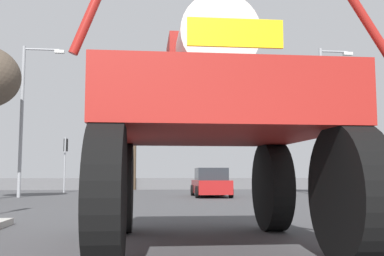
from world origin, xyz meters
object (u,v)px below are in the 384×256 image
at_px(oversize_sprayer, 211,124).
at_px(streetlight_far_right, 325,113).
at_px(traffic_signal_near_right, 357,111).
at_px(traffic_signal_far_left, 65,152).
at_px(bare_tree_right, 321,109).
at_px(bare_tree_far_center, 134,113).
at_px(streetlight_far_left, 25,111).
at_px(sedan_ahead, 211,183).

relative_size(oversize_sprayer, streetlight_far_right, 0.69).
xyz_separation_m(traffic_signal_near_right, traffic_signal_far_left, (-11.21, 18.65, -0.31)).
distance_m(traffic_signal_far_left, bare_tree_right, 16.67).
height_order(traffic_signal_near_right, traffic_signal_far_left, traffic_signal_near_right).
xyz_separation_m(traffic_signal_near_right, bare_tree_right, (4.58, 13.90, 2.15)).
bearing_deg(bare_tree_far_center, streetlight_far_left, -115.52).
height_order(traffic_signal_near_right, streetlight_far_left, streetlight_far_left).
xyz_separation_m(streetlight_far_right, bare_tree_right, (1.03, 3.03, 0.69)).
bearing_deg(sedan_ahead, streetlight_far_right, -97.10).
relative_size(streetlight_far_left, bare_tree_far_center, 1.00).
height_order(sedan_ahead, traffic_signal_far_left, traffic_signal_far_left).
bearing_deg(streetlight_far_left, oversize_sprayer, -66.77).
distance_m(streetlight_far_left, bare_tree_right, 16.95).
bearing_deg(traffic_signal_far_left, streetlight_far_left, -99.18).
distance_m(sedan_ahead, bare_tree_far_center, 13.66).
xyz_separation_m(oversize_sprayer, streetlight_far_left, (-7.28, 16.97, 2.45)).
relative_size(traffic_signal_near_right, traffic_signal_far_left, 1.12).
distance_m(oversize_sprayer, traffic_signal_far_left, 24.32).
height_order(oversize_sprayer, bare_tree_right, bare_tree_right).
relative_size(traffic_signal_near_right, streetlight_far_right, 0.51).
bearing_deg(traffic_signal_far_left, oversize_sprayer, -75.15).
bearing_deg(oversize_sprayer, bare_tree_right, -26.69).
bearing_deg(streetlight_far_right, streetlight_far_left, 175.51).
distance_m(oversize_sprayer, streetlight_far_right, 18.06).
distance_m(oversize_sprayer, bare_tree_right, 21.28).
height_order(oversize_sprayer, bare_tree_far_center, bare_tree_far_center).
relative_size(traffic_signal_near_right, bare_tree_right, 0.64).
xyz_separation_m(oversize_sprayer, bare_tree_right, (9.56, 18.76, 3.10)).
bearing_deg(traffic_signal_far_left, traffic_signal_near_right, -58.99).
bearing_deg(traffic_signal_far_left, bare_tree_right, -16.71).
distance_m(streetlight_far_right, bare_tree_right, 3.27).
xyz_separation_m(oversize_sprayer, traffic_signal_far_left, (-6.23, 23.50, 0.65)).
xyz_separation_m(sedan_ahead, traffic_signal_near_right, (2.49, -11.75, 2.26)).
bearing_deg(streetlight_far_right, bare_tree_right, 71.27).
xyz_separation_m(oversize_sprayer, streetlight_far_right, (8.54, 15.73, 2.42)).
height_order(traffic_signal_near_right, bare_tree_far_center, bare_tree_far_center).
distance_m(sedan_ahead, streetlight_far_right, 7.15).
bearing_deg(sedan_ahead, traffic_signal_near_right, -166.94).
bearing_deg(traffic_signal_near_right, bare_tree_right, 71.77).
distance_m(traffic_signal_near_right, bare_tree_far_center, 24.71).
relative_size(oversize_sprayer, sedan_ahead, 1.33).
bearing_deg(bare_tree_far_center, streetlight_far_right, -50.77).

